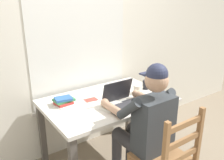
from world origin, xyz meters
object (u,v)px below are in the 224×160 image
(computer_mouse, at_px, (144,100))
(coffee_mug_dark, at_px, (146,85))
(laptop, at_px, (123,101))
(landscape_photo_print, at_px, (91,100))
(desk, at_px, (108,108))
(seated_person, at_px, (145,122))
(wooden_chair, at_px, (167,160))
(book_stack_main, at_px, (64,101))
(coffee_mug_white, at_px, (137,89))

(computer_mouse, height_order, coffee_mug_dark, coffee_mug_dark)
(laptop, height_order, landscape_photo_print, laptop)
(desk, bearing_deg, computer_mouse, -42.47)
(seated_person, height_order, landscape_photo_print, seated_person)
(wooden_chair, bearing_deg, laptop, 93.11)
(desk, relative_size, wooden_chair, 1.35)
(seated_person, xyz_separation_m, coffee_mug_dark, (0.46, 0.49, 0.11))
(seated_person, relative_size, computer_mouse, 12.49)
(desk, bearing_deg, landscape_photo_print, 148.13)
(wooden_chair, xyz_separation_m, laptop, (-0.03, 0.57, 0.33))
(wooden_chair, height_order, book_stack_main, wooden_chair)
(book_stack_main, bearing_deg, computer_mouse, -30.29)
(wooden_chair, height_order, computer_mouse, wooden_chair)
(wooden_chair, xyz_separation_m, coffee_mug_dark, (0.46, 0.77, 0.33))
(book_stack_main, height_order, landscape_photo_print, book_stack_main)
(coffee_mug_white, bearing_deg, landscape_photo_print, 164.73)
(wooden_chair, distance_m, book_stack_main, 1.09)
(laptop, bearing_deg, landscape_photo_print, 121.05)
(coffee_mug_white, relative_size, coffee_mug_dark, 1.10)
(coffee_mug_white, height_order, coffee_mug_dark, coffee_mug_dark)
(wooden_chair, distance_m, laptop, 0.66)
(desk, xyz_separation_m, coffee_mug_dark, (0.52, -0.00, 0.15))
(coffee_mug_dark, bearing_deg, seated_person, -133.12)
(desk, relative_size, coffee_mug_dark, 11.19)
(laptop, relative_size, book_stack_main, 1.70)
(wooden_chair, bearing_deg, computer_mouse, 68.30)
(computer_mouse, bearing_deg, laptop, 169.44)
(seated_person, height_order, laptop, seated_person)
(seated_person, bearing_deg, coffee_mug_white, 56.86)
(desk, relative_size, computer_mouse, 12.71)
(computer_mouse, xyz_separation_m, coffee_mug_white, (0.08, 0.20, 0.03))
(seated_person, distance_m, computer_mouse, 0.33)
(computer_mouse, relative_size, book_stack_main, 0.52)
(coffee_mug_dark, bearing_deg, coffee_mug_white, -165.36)
(computer_mouse, relative_size, coffee_mug_white, 0.80)
(laptop, xyz_separation_m, coffee_mug_white, (0.32, 0.16, -0.01))
(coffee_mug_white, bearing_deg, laptop, -153.89)
(laptop, distance_m, coffee_mug_dark, 0.53)
(coffee_mug_dark, bearing_deg, computer_mouse, -135.45)
(computer_mouse, xyz_separation_m, coffee_mug_dark, (0.25, 0.25, 0.03))
(coffee_mug_white, bearing_deg, wooden_chair, -111.85)
(wooden_chair, xyz_separation_m, landscape_photo_print, (-0.21, 0.86, 0.28))
(seated_person, relative_size, book_stack_main, 6.45)
(wooden_chair, bearing_deg, desk, 94.69)
(landscape_photo_print, bearing_deg, seated_person, -65.40)
(desk, distance_m, book_stack_main, 0.46)
(laptop, relative_size, coffee_mug_white, 2.64)
(book_stack_main, bearing_deg, landscape_photo_print, -12.77)
(laptop, bearing_deg, coffee_mug_dark, 22.38)
(desk, distance_m, wooden_chair, 0.80)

